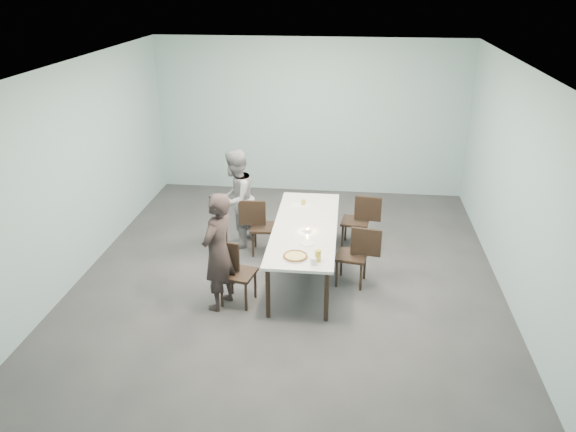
# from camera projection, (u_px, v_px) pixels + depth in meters

# --- Properties ---
(ground) EXTENTS (7.00, 7.00, 0.00)m
(ground) POSITION_uv_depth(u_px,v_px,m) (289.00, 274.00, 8.26)
(ground) COLOR #333335
(ground) RESTS_ON ground
(room_shell) EXTENTS (6.02, 7.02, 3.01)m
(room_shell) POSITION_uv_depth(u_px,v_px,m) (289.00, 140.00, 7.45)
(room_shell) COLOR #94B6BA
(room_shell) RESTS_ON ground
(table) EXTENTS (0.92, 2.61, 0.75)m
(table) POSITION_uv_depth(u_px,v_px,m) (305.00, 230.00, 8.02)
(table) COLOR white
(table) RESTS_ON ground
(chair_near_left) EXTENTS (0.64, 0.49, 0.87)m
(chair_near_left) POSITION_uv_depth(u_px,v_px,m) (232.00, 268.00, 7.38)
(chair_near_left) COLOR black
(chair_near_left) RESTS_ON ground
(chair_far_left) EXTENTS (0.62, 0.44, 0.87)m
(chair_far_left) POSITION_uv_depth(u_px,v_px,m) (259.00, 223.00, 8.70)
(chair_far_left) COLOR black
(chair_far_left) RESTS_ON ground
(chair_near_right) EXTENTS (0.64, 0.48, 0.87)m
(chair_near_right) POSITION_uv_depth(u_px,v_px,m) (357.00, 252.00, 7.80)
(chair_near_right) COLOR black
(chair_near_right) RESTS_ON ground
(chair_far_right) EXTENTS (0.63, 0.47, 0.87)m
(chair_far_right) POSITION_uv_depth(u_px,v_px,m) (360.00, 218.00, 8.89)
(chair_far_right) COLOR black
(chair_far_right) RESTS_ON ground
(diner_near) EXTENTS (0.55, 0.68, 1.59)m
(diner_near) POSITION_uv_depth(u_px,v_px,m) (218.00, 252.00, 7.16)
(diner_near) COLOR black
(diner_near) RESTS_ON ground
(diner_far) EXTENTS (0.78, 0.90, 1.59)m
(diner_far) POSITION_uv_depth(u_px,v_px,m) (236.00, 199.00, 8.83)
(diner_far) COLOR gray
(diner_far) RESTS_ON ground
(pizza) EXTENTS (0.34, 0.34, 0.04)m
(pizza) POSITION_uv_depth(u_px,v_px,m) (295.00, 256.00, 7.11)
(pizza) COLOR white
(pizza) RESTS_ON table
(side_plate) EXTENTS (0.18, 0.18, 0.01)m
(side_plate) POSITION_uv_depth(u_px,v_px,m) (307.00, 244.00, 7.47)
(side_plate) COLOR white
(side_plate) RESTS_ON table
(beer_glass) EXTENTS (0.08, 0.08, 0.15)m
(beer_glass) POSITION_uv_depth(u_px,v_px,m) (318.00, 256.00, 7.00)
(beer_glass) COLOR gold
(beer_glass) RESTS_ON table
(water_tumbler) EXTENTS (0.08, 0.08, 0.09)m
(water_tumbler) POSITION_uv_depth(u_px,v_px,m) (313.00, 261.00, 6.93)
(water_tumbler) COLOR silver
(water_tumbler) RESTS_ON table
(tealight) EXTENTS (0.06, 0.06, 0.05)m
(tealight) POSITION_uv_depth(u_px,v_px,m) (307.00, 230.00, 7.82)
(tealight) COLOR silver
(tealight) RESTS_ON table
(amber_tumbler) EXTENTS (0.07, 0.07, 0.08)m
(amber_tumbler) POSITION_uv_depth(u_px,v_px,m) (303.00, 202.00, 8.72)
(amber_tumbler) COLOR gold
(amber_tumbler) RESTS_ON table
(menu) EXTENTS (0.30, 0.22, 0.01)m
(menu) POSITION_uv_depth(u_px,v_px,m) (301.00, 206.00, 8.69)
(menu) COLOR silver
(menu) RESTS_ON table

